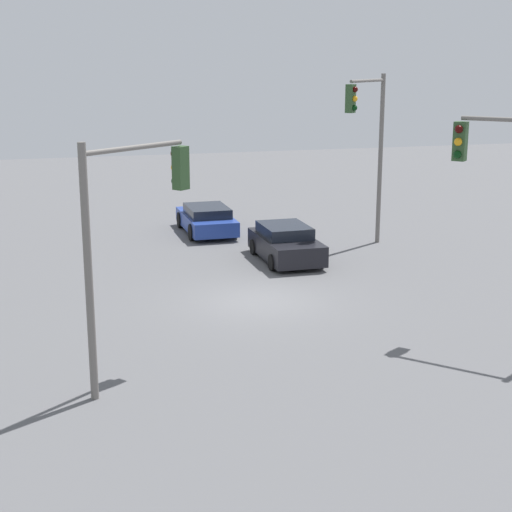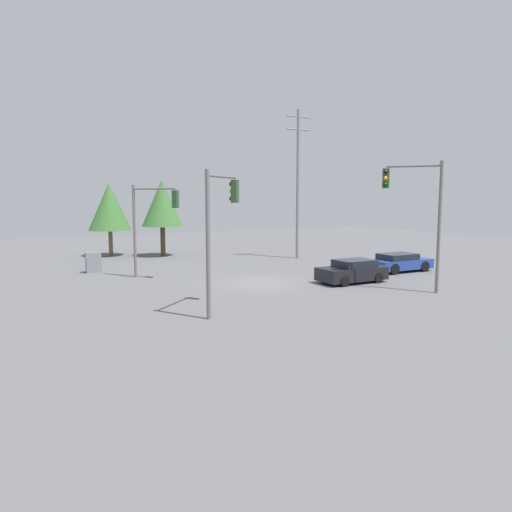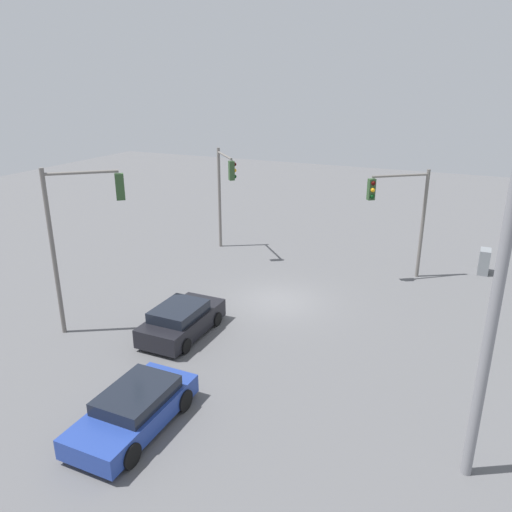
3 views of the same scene
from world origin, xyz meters
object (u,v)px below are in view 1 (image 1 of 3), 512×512
(sedan_dark, at_px, (286,244))
(sedan_blue, at_px, (207,219))
(traffic_signal_cross, at_px, (129,219))
(traffic_signal_main, at_px, (370,133))

(sedan_dark, bearing_deg, sedan_blue, -71.51)
(sedan_dark, xyz_separation_m, traffic_signal_cross, (-9.99, 7.00, 3.29))
(sedan_dark, height_order, traffic_signal_main, traffic_signal_main)
(sedan_blue, distance_m, traffic_signal_cross, 16.73)
(sedan_blue, bearing_deg, traffic_signal_cross, -108.24)
(traffic_signal_main, height_order, traffic_signal_cross, traffic_signal_main)
(sedan_dark, relative_size, traffic_signal_cross, 0.70)
(sedan_blue, relative_size, traffic_signal_main, 0.64)
(sedan_blue, bearing_deg, traffic_signal_main, -37.72)
(sedan_blue, xyz_separation_m, traffic_signal_cross, (-15.57, 5.13, 3.33))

